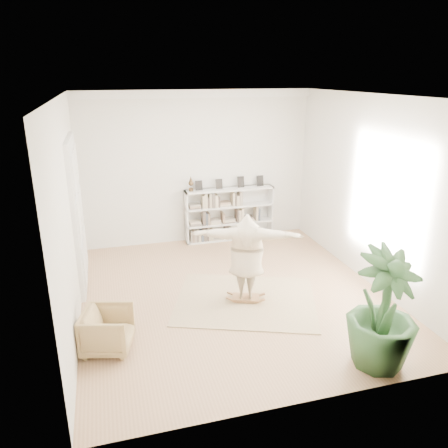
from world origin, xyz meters
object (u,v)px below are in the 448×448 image
Objects in this scene: person at (247,255)px; houseplant at (383,310)px; bookshelf at (229,214)px; armchair at (108,330)px; rocker_board at (246,298)px.

houseplant is at bearing 139.88° from person.
person reaches higher than bookshelf.
armchair is 0.37× the size of person.
armchair is at bearing 159.44° from houseplant.
bookshelf is 3.96× the size of rocker_board.
rocker_board is 2.67m from houseplant.
bookshelf is 3.21m from person.
rocker_board is 0.32× the size of houseplant.
houseplant is at bearing -95.66° from armchair.
houseplant reaches higher than rocker_board.
person is (-0.59, -3.14, 0.28)m from bookshelf.
bookshelf reaches higher than rocker_board.
bookshelf reaches higher than armchair.
bookshelf is 3.08× the size of armchair.
houseplant is (0.64, -5.37, 0.23)m from bookshelf.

